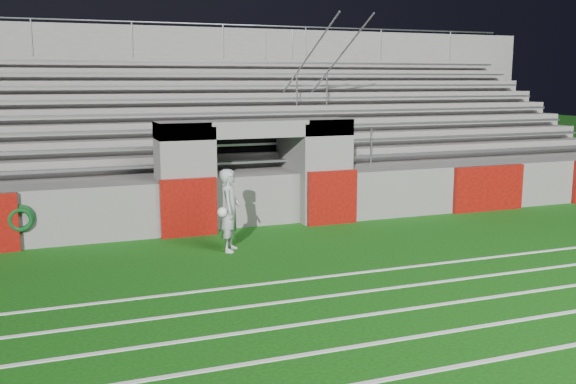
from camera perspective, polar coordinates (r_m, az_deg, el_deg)
name	(u,v)px	position (r m, az deg, el deg)	size (l,w,h in m)	color
ground	(310,262)	(12.77, 2.01, -6.23)	(90.00, 90.00, 0.00)	#0F4B0C
field_markings	(463,365)	(8.65, 15.26, -14.65)	(28.00, 8.09, 0.01)	white
stadium_structure	(212,148)	(19.97, -6.79, 3.94)	(26.00, 8.48, 5.42)	#625F5D
goalkeeper_with_ball	(230,210)	(13.44, -5.19, -1.63)	(0.65, 0.75, 1.74)	#9FA3A8
hose_coil	(21,219)	(14.55, -22.68, -2.21)	(0.58, 0.15, 0.58)	#0B3A16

